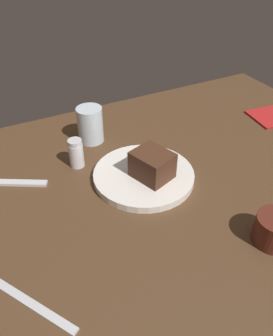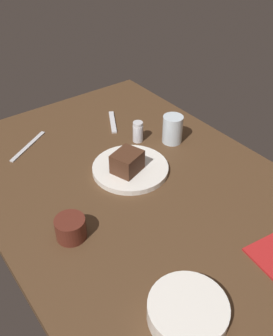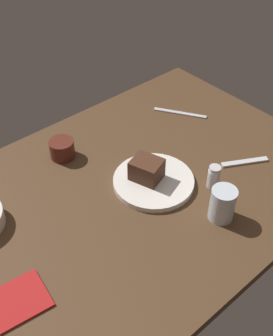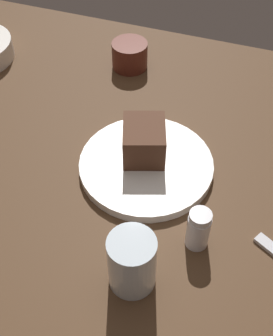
{
  "view_description": "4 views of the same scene",
  "coord_description": "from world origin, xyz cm",
  "views": [
    {
      "loc": [
        35.19,
        52.92,
        54.26
      ],
      "look_at": [
        6.98,
        -2.18,
        7.0
      ],
      "focal_mm": 36.58,
      "sensor_mm": 36.0,
      "label": 1
    },
    {
      "loc": [
        -69.83,
        50.85,
        74.89
      ],
      "look_at": [
        2.04,
        -2.71,
        5.7
      ],
      "focal_mm": 39.76,
      "sensor_mm": 36.0,
      "label": 2
    },
    {
      "loc": [
        -58.19,
        -67.34,
        89.91
      ],
      "look_at": [
        1.6,
        1.33,
        8.49
      ],
      "focal_mm": 45.54,
      "sensor_mm": 36.0,
      "label": 3
    },
    {
      "loc": [
        21.09,
        -54.49,
        64.2
      ],
      "look_at": [
        4.23,
        -5.74,
        6.38
      ],
      "focal_mm": 48.96,
      "sensor_mm": 36.0,
      "label": 4
    }
  ],
  "objects": [
    {
      "name": "salt_shaker",
      "position": [
        17.16,
        -14.57,
        6.64
      ],
      "size": [
        3.59,
        3.59,
        7.39
      ],
      "color": "silver",
      "rests_on": "dining_table"
    },
    {
      "name": "dessert_spoon",
      "position": [
        32.56,
        -14.28,
        3.35
      ],
      "size": [
        13.99,
        8.86,
        0.7
      ],
      "primitive_type": "cube",
      "rotation": [
        0.0,
        0.0,
        5.78
      ],
      "color": "silver",
      "rests_on": "dining_table"
    },
    {
      "name": "coffee_cup",
      "position": [
        -8.14,
        25.52,
        5.94
      ],
      "size": [
        7.8,
        7.8,
        5.88
      ],
      "primitive_type": "cylinder",
      "color": "#562319",
      "rests_on": "dining_table"
    },
    {
      "name": "chocolate_cake_slice",
      "position": [
        3.83,
        -0.54,
        7.89
      ],
      "size": [
        9.63,
        10.44,
        6.34
      ],
      "primitive_type": "cube",
      "rotation": [
        0.0,
        0.0,
        0.33
      ],
      "color": "#472819",
      "rests_on": "dessert_plate"
    },
    {
      "name": "butter_knife",
      "position": [
        36.55,
        17.75,
        3.25
      ],
      "size": [
        11.37,
        16.79,
        0.5
      ],
      "primitive_type": "cube",
      "rotation": [
        0.0,
        0.0,
        2.14
      ],
      "color": "silver",
      "rests_on": "dining_table"
    },
    {
      "name": "water_glass",
      "position": [
        9.82,
        -23.86,
        7.87
      ],
      "size": [
        6.89,
        6.89,
        9.74
      ],
      "primitive_type": "cylinder",
      "color": "silver",
      "rests_on": "dining_table"
    },
    {
      "name": "folded_napkin",
      "position": [
        -44.29,
        -10.63,
        3.3
      ],
      "size": [
        14.24,
        12.91,
        0.6
      ],
      "primitive_type": "cube",
      "rotation": [
        0.0,
        0.0,
        -0.13
      ],
      "color": "#B21E1E",
      "rests_on": "dining_table"
    },
    {
      "name": "dessert_plate",
      "position": [
        4.93,
        -2.47,
        3.86
      ],
      "size": [
        23.77,
        23.77,
        1.72
      ],
      "primitive_type": "cylinder",
      "color": "white",
      "rests_on": "dining_table"
    },
    {
      "name": "dining_table",
      "position": [
        0.0,
        0.0,
        1.5
      ],
      "size": [
        120.0,
        84.0,
        3.0
      ],
      "primitive_type": "cube",
      "color": "#4C331E",
      "rests_on": "ground"
    }
  ]
}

